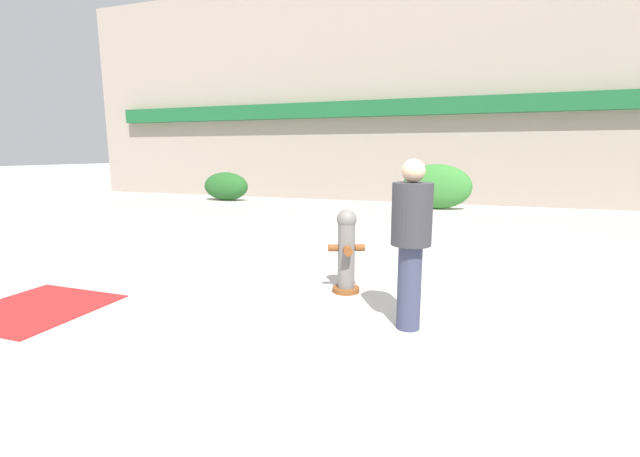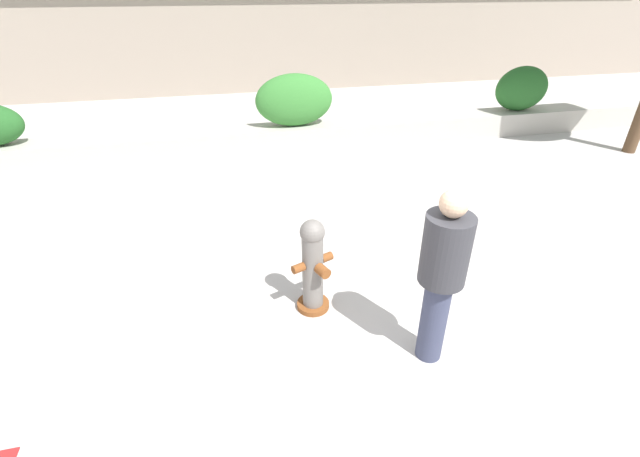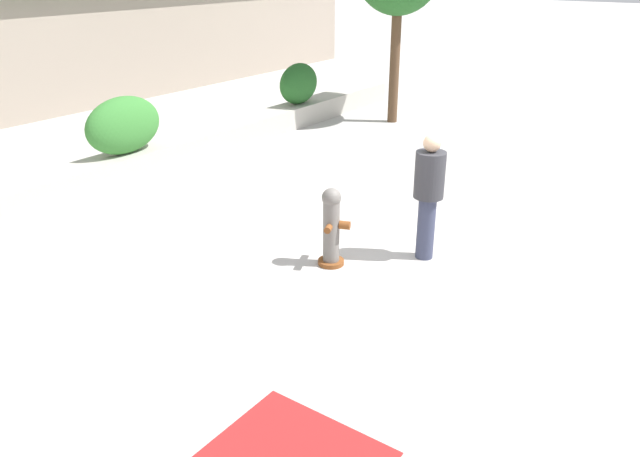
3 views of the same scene
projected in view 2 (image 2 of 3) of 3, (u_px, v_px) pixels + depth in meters
The scene contains 6 objects.
ground_plane at pixel (395, 360), 4.03m from camera, with size 120.00×120.00×0.00m, color #BCB7B2.
planter_wall_low at pixel (288, 138), 8.95m from camera, with size 18.00×0.70×0.50m, color #B7B2A8.
hedge_bush_1 at pixel (294, 100), 8.60m from camera, with size 1.57×0.65×1.03m, color #387F33.
hedge_bush_2 at pixel (522, 89), 9.64m from camera, with size 1.27×0.61×0.98m, color #235B23.
fire_hydrant at pixel (313, 266), 4.41m from camera, with size 0.47×0.48×1.08m.
pedestrian at pixel (442, 270), 3.61m from camera, with size 0.44×0.44×1.73m.
Camera 2 is at (-1.35, -2.62, 3.10)m, focal length 24.00 mm.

